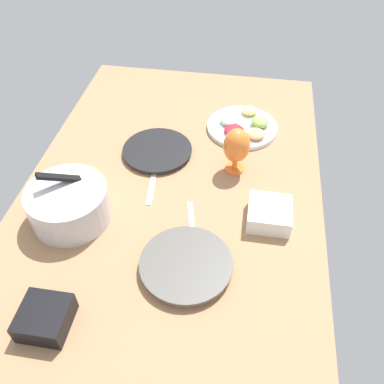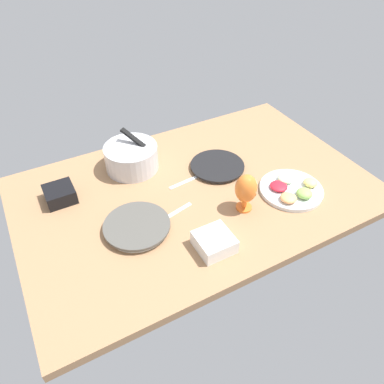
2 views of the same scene
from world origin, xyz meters
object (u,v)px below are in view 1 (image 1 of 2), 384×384
at_px(dinner_plate_left, 186,265).
at_px(square_bowl_black, 45,317).
at_px(fruit_platter, 243,126).
at_px(square_bowl_white, 269,213).
at_px(dinner_plate_right, 157,151).
at_px(mixing_bowl, 69,203).
at_px(hurricane_glass_orange, 236,147).

xyz_separation_m(dinner_plate_left, square_bowl_black, (-0.23, 0.33, 0.02)).
height_order(fruit_platter, square_bowl_black, square_bowl_black).
bearing_deg(fruit_platter, dinner_plate_left, 170.57).
distance_m(square_bowl_white, square_bowl_black, 0.72).
distance_m(dinner_plate_left, dinner_plate_right, 0.54).
distance_m(fruit_platter, square_bowl_black, 1.04).
height_order(mixing_bowl, square_bowl_white, mixing_bowl).
bearing_deg(hurricane_glass_orange, square_bowl_black, 147.60).
height_order(dinner_plate_left, square_bowl_black, square_bowl_black).
relative_size(fruit_platter, hurricane_glass_orange, 1.61).
bearing_deg(fruit_platter, square_bowl_black, 154.40).
distance_m(dinner_plate_right, mixing_bowl, 0.42).
xyz_separation_m(mixing_bowl, hurricane_glass_orange, (0.32, -0.50, 0.04)).
xyz_separation_m(fruit_platter, square_bowl_white, (-0.48, -0.11, 0.02)).
bearing_deg(fruit_platter, dinner_plate_right, 122.83).
height_order(dinner_plate_right, square_bowl_black, square_bowl_black).
relative_size(mixing_bowl, hurricane_glass_orange, 1.43).
relative_size(dinner_plate_right, square_bowl_black, 2.11).
bearing_deg(hurricane_glass_orange, dinner_plate_left, 167.25).
xyz_separation_m(dinner_plate_left, square_bowl_white, (0.23, -0.23, 0.02)).
xyz_separation_m(dinner_plate_right, mixing_bowl, (-0.36, 0.20, 0.06)).
xyz_separation_m(mixing_bowl, square_bowl_black, (-0.37, -0.07, -0.03)).
relative_size(dinner_plate_left, mixing_bowl, 1.07).
bearing_deg(dinner_plate_left, square_bowl_white, -45.86).
bearing_deg(square_bowl_black, hurricane_glass_orange, -32.40).
bearing_deg(square_bowl_black, dinner_plate_left, -55.34).
relative_size(mixing_bowl, square_bowl_black, 2.03).
bearing_deg(square_bowl_white, mixing_bowl, 97.79).
height_order(dinner_plate_left, dinner_plate_right, dinner_plate_left).
bearing_deg(square_bowl_white, fruit_platter, 13.43).
distance_m(dinner_plate_left, hurricane_glass_orange, 0.48).
bearing_deg(square_bowl_black, dinner_plate_right, -10.32).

